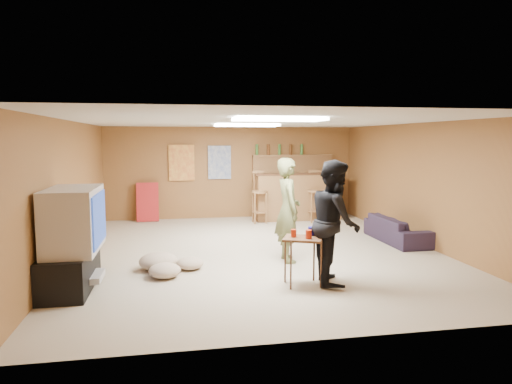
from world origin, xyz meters
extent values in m
plane|color=tan|center=(0.00, 0.00, 0.00)|extent=(7.00, 7.00, 0.00)
cube|color=silver|center=(0.00, 0.00, 2.20)|extent=(6.00, 7.00, 0.02)
cube|color=brown|center=(0.00, 3.50, 1.10)|extent=(6.00, 0.02, 2.20)
cube|color=brown|center=(0.00, -3.50, 1.10)|extent=(6.00, 0.02, 2.20)
cube|color=brown|center=(-3.00, 0.00, 1.10)|extent=(0.02, 7.00, 2.20)
cube|color=brown|center=(3.00, 0.00, 1.10)|extent=(0.02, 7.00, 2.20)
cube|color=black|center=(-2.72, -1.50, 0.25)|extent=(0.55, 1.30, 0.50)
cube|color=#B2B2B7|center=(-2.50, -1.50, 0.15)|extent=(0.35, 0.50, 0.08)
cube|color=#B2B2B7|center=(-2.65, -1.50, 0.90)|extent=(0.60, 1.10, 0.80)
cube|color=navy|center=(-2.34, -1.50, 0.90)|extent=(0.02, 0.95, 0.65)
cube|color=brown|center=(1.50, 2.95, 0.55)|extent=(2.00, 0.60, 1.10)
cube|color=#3C2213|center=(1.50, 2.70, 1.10)|extent=(2.10, 0.12, 0.05)
cube|color=brown|center=(1.50, 3.40, 1.50)|extent=(2.00, 0.18, 0.05)
cube|color=brown|center=(1.50, 3.42, 1.20)|extent=(2.00, 0.14, 0.60)
cube|color=#BF3F26|center=(-1.20, 3.46, 1.35)|extent=(0.60, 0.03, 0.85)
cube|color=#334C99|center=(-0.30, 3.46, 1.35)|extent=(0.55, 0.03, 0.80)
cube|color=#B32122|center=(-2.00, 3.30, 0.45)|extent=(0.50, 0.26, 0.91)
cube|color=white|center=(0.00, -1.50, 2.17)|extent=(1.20, 0.60, 0.04)
cube|color=white|center=(0.00, 1.20, 2.17)|extent=(1.20, 0.60, 0.04)
imported|color=#5F6339|center=(0.35, -0.67, 0.81)|extent=(0.40, 0.60, 1.62)
imported|color=black|center=(0.69, -1.83, 0.82)|extent=(0.76, 0.90, 1.64)
imported|color=black|center=(2.70, 0.29, 0.23)|extent=(0.64, 1.60, 0.47)
cube|color=#3C2213|center=(0.25, -1.87, 0.32)|extent=(0.60, 0.55, 0.64)
cylinder|color=#AD240B|center=(0.13, -1.82, 0.69)|extent=(0.09, 0.09, 0.10)
cylinder|color=#AD240B|center=(0.30, -1.94, 0.69)|extent=(0.10, 0.10, 0.11)
cylinder|color=navy|center=(0.39, -1.75, 0.69)|extent=(0.09, 0.09, 0.11)
ellipsoid|color=tan|center=(-1.64, -0.80, 0.13)|extent=(0.61, 0.61, 0.25)
ellipsoid|color=tan|center=(-1.19, -0.87, 0.09)|extent=(0.44, 0.44, 0.18)
ellipsoid|color=tan|center=(-1.54, -1.22, 0.10)|extent=(0.59, 0.59, 0.20)
camera|label=1|loc=(-1.40, -7.48, 1.91)|focal=32.00mm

